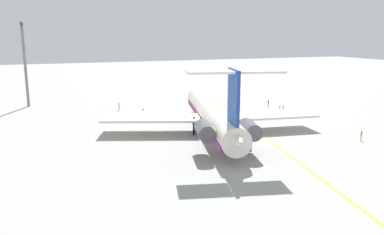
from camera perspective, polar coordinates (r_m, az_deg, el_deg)
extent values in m
plane|color=#9E9E99|center=(78.09, 6.97, -1.63)|extent=(391.54, 391.54, 0.00)
cylinder|color=silver|center=(73.90, 2.90, 0.58)|extent=(41.23, 14.35, 4.42)
cone|color=silver|center=(94.03, 0.75, 3.10)|extent=(5.49, 5.23, 4.24)
cone|color=silver|center=(54.09, 6.64, -3.38)|extent=(7.16, 5.21, 3.75)
cube|color=#7A197F|center=(74.11, 2.89, -0.17)|extent=(40.36, 14.21, 0.97)
cube|color=silver|center=(73.91, -5.98, -0.08)|extent=(12.79, 19.65, 0.44)
cube|color=silver|center=(77.66, 11.10, 0.36)|extent=(9.41, 19.19, 0.44)
cylinder|color=#515156|center=(59.54, 1.86, -1.92)|extent=(5.98, 3.83, 2.56)
cube|color=silver|center=(59.66, 2.59, -1.90)|extent=(3.55, 2.17, 0.53)
cylinder|color=#515156|center=(61.01, 8.48, -1.71)|extent=(5.98, 3.83, 2.56)
cube|color=silver|center=(60.82, 7.78, -1.73)|extent=(3.55, 2.17, 0.53)
cube|color=#19429E|center=(55.50, 6.12, 3.07)|extent=(5.91, 1.88, 7.82)
cube|color=silver|center=(53.91, 2.62, 6.72)|extent=(5.58, 7.25, 0.31)
cube|color=silver|center=(55.52, 9.90, 6.71)|extent=(5.58, 7.25, 0.31)
cylinder|color=black|center=(86.54, 1.46, 0.95)|extent=(0.49, 0.49, 3.35)
cylinder|color=black|center=(72.49, 0.31, -1.25)|extent=(0.49, 0.49, 3.35)
cylinder|color=black|center=(73.69, 5.77, -1.09)|extent=(0.49, 0.49, 3.35)
cylinder|color=black|center=(97.51, -10.65, 1.28)|extent=(0.11, 0.11, 0.85)
cylinder|color=black|center=(97.65, -10.67, 1.29)|extent=(0.11, 0.11, 0.85)
cylinder|color=gray|center=(97.44, -10.68, 1.72)|extent=(0.29, 0.29, 0.68)
sphere|color=brown|center=(97.36, -10.69, 2.00)|extent=(0.27, 0.27, 0.27)
cylinder|color=gray|center=(97.26, -10.65, 1.73)|extent=(0.08, 0.08, 0.57)
cylinder|color=gray|center=(97.62, -10.71, 1.76)|extent=(0.08, 0.08, 0.57)
cylinder|color=black|center=(75.05, 23.55, -2.82)|extent=(0.10, 0.10, 0.83)
cylinder|color=black|center=(74.90, 23.56, -2.85)|extent=(0.10, 0.10, 0.83)
cylinder|color=orange|center=(74.80, 23.60, -2.28)|extent=(0.28, 0.28, 0.65)
sphere|color=brown|center=(74.70, 23.63, -1.95)|extent=(0.26, 0.26, 0.26)
cylinder|color=orange|center=(74.97, 23.60, -2.23)|extent=(0.08, 0.08, 0.56)
cylinder|color=orange|center=(74.62, 23.61, -2.29)|extent=(0.08, 0.08, 0.56)
cylinder|color=black|center=(102.88, 11.12, 1.82)|extent=(0.10, 0.10, 0.84)
cylinder|color=black|center=(102.74, 11.13, 1.80)|extent=(0.10, 0.10, 0.84)
cylinder|color=#262628|center=(102.68, 11.14, 2.22)|extent=(0.28, 0.28, 0.66)
sphere|color=#DBB28E|center=(102.60, 11.15, 2.48)|extent=(0.26, 0.26, 0.26)
cylinder|color=#262628|center=(102.86, 11.13, 2.26)|extent=(0.08, 0.08, 0.57)
cylinder|color=#262628|center=(102.49, 11.16, 2.22)|extent=(0.08, 0.08, 0.57)
cylinder|color=black|center=(96.54, 13.25, 1.04)|extent=(0.10, 0.10, 0.81)
cylinder|color=black|center=(96.44, 13.19, 1.03)|extent=(0.10, 0.10, 0.81)
cylinder|color=yellow|center=(96.36, 13.24, 1.46)|extent=(0.27, 0.27, 0.65)
sphere|color=tan|center=(96.28, 13.25, 1.72)|extent=(0.25, 0.25, 0.25)
cylinder|color=yellow|center=(96.49, 13.31, 1.49)|extent=(0.08, 0.08, 0.55)
cylinder|color=yellow|center=(96.22, 13.17, 1.47)|extent=(0.08, 0.08, 0.55)
cone|color=#EA590F|center=(101.57, 12.75, 1.53)|extent=(0.40, 0.40, 0.55)
cone|color=#EA590F|center=(96.85, -7.20, 1.23)|extent=(0.40, 0.40, 0.55)
cube|color=gold|center=(78.81, 9.00, -1.56)|extent=(82.85, 17.75, 0.01)
cylinder|color=slate|center=(108.67, -23.28, 6.86)|extent=(0.70, 0.70, 20.57)
cube|color=#424244|center=(108.38, -23.76, 12.53)|extent=(4.00, 0.60, 0.60)
cube|color=#2D2D30|center=(106.88, -23.78, 12.36)|extent=(0.70, 0.50, 0.44)
cube|color=#2D2D30|center=(109.88, -23.72, 12.33)|extent=(0.70, 0.50, 0.44)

